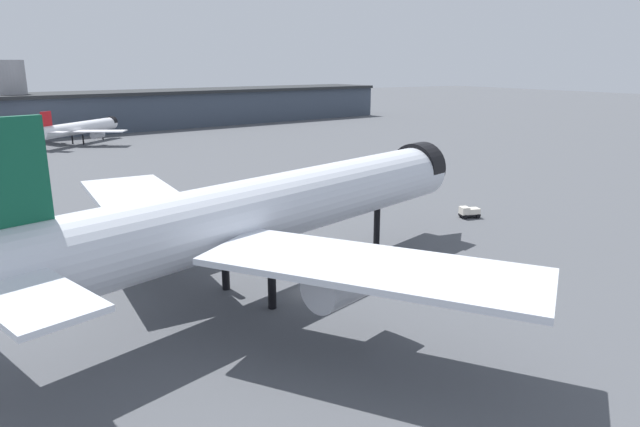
% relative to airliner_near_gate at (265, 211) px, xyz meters
% --- Properties ---
extents(ground, '(900.00, 900.00, 0.00)m').
position_rel_airliner_near_gate_xyz_m(ground, '(3.76, -2.87, -9.09)').
color(ground, '#4C4F54').
extents(airliner_near_gate, '(69.06, 61.35, 20.64)m').
position_rel_airliner_near_gate_xyz_m(airliner_near_gate, '(0.00, 0.00, 0.00)').
color(airliner_near_gate, silver).
rests_on(airliner_near_gate, ground).
extents(airliner_far_taxiway, '(31.07, 30.11, 11.07)m').
position_rel_airliner_near_gate_xyz_m(airliner_far_taxiway, '(0.06, 137.79, -4.21)').
color(airliner_far_taxiway, white).
rests_on(airliner_far_taxiway, ground).
extents(terminal_building, '(186.66, 52.85, 25.61)m').
position_rel_airliner_near_gate_xyz_m(terminal_building, '(42.96, 176.02, -1.71)').
color(terminal_building, '#3D4756').
rests_on(terminal_building, ground).
extents(service_truck_front, '(4.64, 5.93, 3.00)m').
position_rel_airliner_near_gate_xyz_m(service_truck_front, '(9.88, 40.00, -7.50)').
color(service_truck_front, black).
rests_on(service_truck_front, ground).
extents(baggage_tug_wing, '(3.52, 2.63, 1.85)m').
position_rel_airliner_near_gate_xyz_m(baggage_tug_wing, '(41.39, 11.25, -8.12)').
color(baggage_tug_wing, black).
rests_on(baggage_tug_wing, ground).
extents(baggage_cart_trailing, '(2.45, 2.74, 1.82)m').
position_rel_airliner_near_gate_xyz_m(baggage_cart_trailing, '(-13.04, 37.90, -8.12)').
color(baggage_cart_trailing, black).
rests_on(baggage_cart_trailing, ground).
extents(traffic_cone_wingtip, '(0.45, 0.45, 0.57)m').
position_rel_airliner_near_gate_xyz_m(traffic_cone_wingtip, '(18.99, 33.57, -8.81)').
color(traffic_cone_wingtip, '#F2600C').
rests_on(traffic_cone_wingtip, ground).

